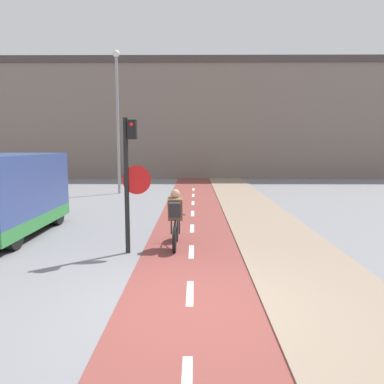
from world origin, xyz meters
The scene contains 8 objects.
ground_plane centered at (0.00, 0.00, 0.00)m, with size 120.00×120.00×0.00m, color gray.
bike_lane centered at (0.00, 0.01, 0.01)m, with size 2.33×60.00×0.02m.
sidewalk_strip centered at (2.36, 0.00, 0.03)m, with size 2.40×60.00×0.05m.
building_row_background centered at (0.00, 25.00, 4.52)m, with size 60.00×5.20×9.02m.
traffic_light_pole centered at (-1.42, 2.97, 1.96)m, with size 0.67×0.25×3.17m.
street_lamp_far centered at (-3.91, 13.93, 4.43)m, with size 0.36×0.36×7.31m.
cyclist_near centered at (-0.40, 3.47, 0.71)m, with size 0.46×1.69×1.47m.
van centered at (-5.22, 4.65, 1.13)m, with size 2.03×4.51×2.29m.
Camera 1 is at (0.08, -5.66, 2.55)m, focal length 35.00 mm.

